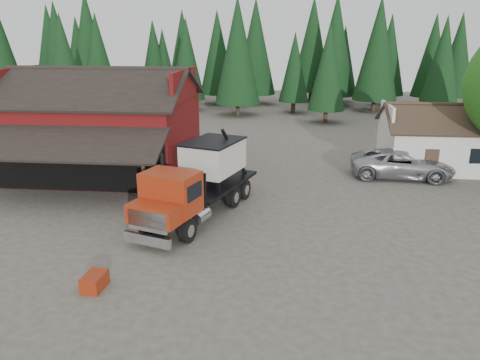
# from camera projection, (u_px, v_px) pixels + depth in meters

# --- Properties ---
(ground) EXTENTS (120.00, 120.00, 0.00)m
(ground) POSITION_uv_depth(u_px,v_px,m) (244.00, 231.00, 22.94)
(ground) COLOR #4F483E
(ground) RESTS_ON ground
(red_barn) EXTENTS (12.80, 13.63, 7.18)m
(red_barn) POSITION_uv_depth(u_px,v_px,m) (101.00, 132.00, 32.61)
(red_barn) COLOR maroon
(red_barn) RESTS_ON ground
(farmhouse) EXTENTS (8.60, 6.42, 4.65)m
(farmhouse) POSITION_uv_depth(u_px,v_px,m) (442.00, 144.00, 33.50)
(farmhouse) COLOR silver
(farmhouse) RESTS_ON ground
(conifer_backdrop) EXTENTS (76.00, 16.00, 16.00)m
(conifer_backdrop) POSITION_uv_depth(u_px,v_px,m) (274.00, 106.00, 62.80)
(conifer_backdrop) COLOR black
(conifer_backdrop) RESTS_ON ground
(near_pine_a) EXTENTS (4.40, 4.40, 11.40)m
(near_pine_a) POSITION_uv_depth(u_px,v_px,m) (64.00, 62.00, 49.75)
(near_pine_a) COLOR #382619
(near_pine_a) RESTS_ON ground
(near_pine_b) EXTENTS (3.96, 3.96, 10.40)m
(near_pine_b) POSITION_uv_depth(u_px,v_px,m) (328.00, 67.00, 49.06)
(near_pine_b) COLOR #382619
(near_pine_b) RESTS_ON ground
(near_pine_d) EXTENTS (5.28, 5.28, 13.40)m
(near_pine_d) POSITION_uv_depth(u_px,v_px,m) (238.00, 51.00, 53.39)
(near_pine_d) COLOR #382619
(near_pine_d) RESTS_ON ground
(feed_truck) EXTENTS (5.42, 9.89, 4.32)m
(feed_truck) POSITION_uv_depth(u_px,v_px,m) (199.00, 179.00, 24.32)
(feed_truck) COLOR black
(feed_truck) RESTS_ON ground
(silver_car) EXTENTS (6.92, 3.60, 1.86)m
(silver_car) POSITION_uv_depth(u_px,v_px,m) (402.00, 164.00, 31.21)
(silver_car) COLOR #A2A4AA
(silver_car) RESTS_ON ground
(equip_box) EXTENTS (0.78, 1.15, 0.60)m
(equip_box) POSITION_uv_depth(u_px,v_px,m) (95.00, 282.00, 17.66)
(equip_box) COLOR maroon
(equip_box) RESTS_ON ground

